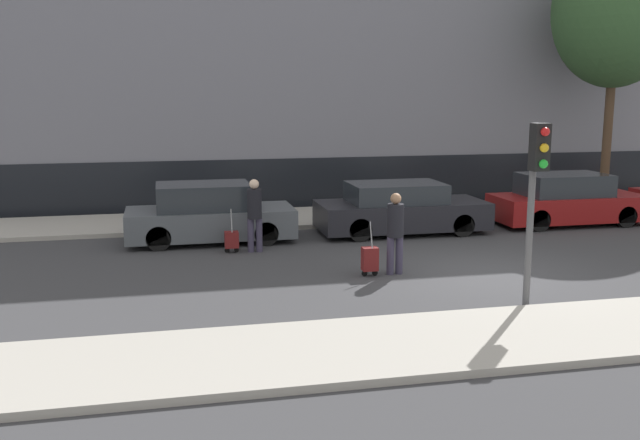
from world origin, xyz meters
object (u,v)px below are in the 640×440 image
Objects in this scene: pedestrian_right at (395,228)px; traffic_light at (536,177)px; pedestrian_left at (255,211)px; trolley_left at (232,240)px; trolley_right at (370,259)px; parked_bicycle at (423,199)px; parked_car_1 at (400,209)px; parked_car_0 at (208,215)px; bare_tree_near_crossing at (616,10)px; parked_car_2 at (567,201)px.

traffic_light is (1.55, -2.79, 1.36)m from pedestrian_right.
pedestrian_left is 0.87m from trolley_left.
parked_bicycle is (3.65, 6.58, 0.13)m from trolley_right.
pedestrian_right is at bearing 119.03° from traffic_light.
parked_car_1 is at bearing -122.72° from parked_bicycle.
trolley_left is (0.44, -1.37, -0.37)m from parked_car_0.
parked_car_0 is at bearing 129.34° from pedestrian_left.
traffic_light reaches higher than parked_car_0.
bare_tree_near_crossing is at bearing 16.66° from parked_car_1.
pedestrian_left is at bearing -54.99° from parked_car_0.
pedestrian_left is at bearing -170.41° from parked_car_2.
traffic_light is (4.11, -5.47, 1.34)m from pedestrian_left.
parked_car_1 is 4.84m from trolley_left.
parked_car_1 is 0.53× the size of bare_tree_near_crossing.
pedestrian_left reaches higher than parked_bicycle.
parked_car_1 reaches higher than parked_bicycle.
traffic_light reaches higher than parked_bicycle.
parked_car_2 reaches higher than parked_bicycle.
pedestrian_left reaches higher than trolley_left.
parked_car_1 is 3.92× the size of trolley_right.
pedestrian_right is at bearing -147.15° from parked_car_2.
traffic_light is 9.64m from parked_bicycle.
parked_car_2 reaches higher than trolley_left.
parked_car_1 reaches higher than trolley_left.
parked_bicycle is at bearing 178.33° from bare_tree_near_crossing.
traffic_light is (2.10, -2.75, 1.97)m from trolley_right.
bare_tree_near_crossing is (7.61, 9.16, 3.84)m from traffic_light.
traffic_light reaches higher than pedestrian_left.
pedestrian_left is at bearing 126.60° from trolley_right.
bare_tree_near_crossing reaches higher than trolley_right.
bare_tree_near_crossing is at bearing 50.28° from traffic_light.
pedestrian_left reaches higher than parked_car_1.
pedestrian_left is 0.53× the size of traffic_light.
parked_car_2 is at bearing 29.06° from pedestrian_right.
traffic_light reaches higher than parked_car_2.
parked_car_2 is (5.02, 0.14, 0.03)m from parked_car_1.
trolley_right is at bearing -146.57° from bare_tree_near_crossing.
pedestrian_right is 0.82m from trolley_right.
parked_car_1 reaches higher than trolley_right.
pedestrian_right is 0.53× the size of traffic_light.
parked_car_2 is 2.51× the size of pedestrian_right.
pedestrian_right is 0.96× the size of parked_bicycle.
parked_car_1 is at bearing 16.37° from trolley_left.
parked_bicycle is at bearing 60.88° from pedestrian_right.
trolley_right is (-2.06, -4.12, -0.28)m from parked_car_1.
parked_car_2 is at bearing 54.57° from traffic_light.
parked_car_0 is 14.03m from bare_tree_near_crossing.
parked_car_0 is 0.49× the size of bare_tree_near_crossing.
traffic_light reaches higher than parked_car_1.
parked_car_0 is 5.42m from pedestrian_right.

